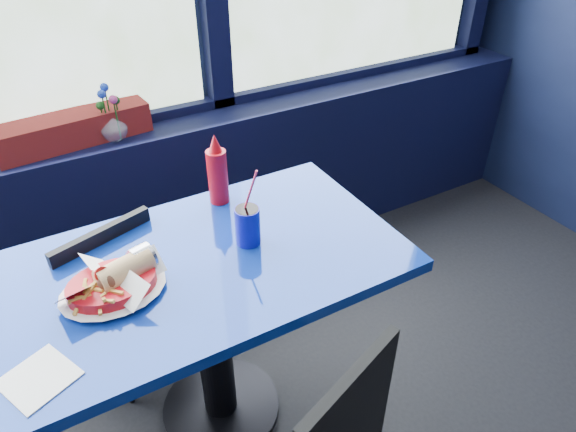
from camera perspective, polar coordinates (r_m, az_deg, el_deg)
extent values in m
cube|color=black|center=(2.44, -22.90, -1.61)|extent=(5.00, 0.26, 0.80)
cube|color=black|center=(2.31, -25.55, 7.64)|extent=(4.80, 0.08, 0.06)
cylinder|color=black|center=(2.11, -7.40, -20.26)|extent=(0.44, 0.44, 0.03)
cylinder|color=black|center=(1.86, -8.16, -14.52)|extent=(0.12, 0.12, 0.68)
cube|color=navy|center=(1.58, -9.32, -5.31)|extent=(1.20, 0.70, 0.04)
cube|color=black|center=(1.32, 6.39, -22.63)|extent=(0.35, 0.15, 0.41)
cube|color=black|center=(2.08, -17.53, -7.84)|extent=(0.45, 0.45, 0.03)
cube|color=black|center=(1.81, -18.97, -6.47)|extent=(0.33, 0.13, 0.39)
cylinder|color=black|center=(2.36, -15.60, -7.86)|extent=(0.02, 0.02, 0.37)
cylinder|color=black|center=(2.17, -10.89, -11.77)|extent=(0.02, 0.02, 0.37)
cylinder|color=black|center=(2.28, -22.04, -11.51)|extent=(0.02, 0.02, 0.37)
cylinder|color=black|center=(2.07, -17.79, -16.05)|extent=(0.02, 0.02, 0.37)
cube|color=maroon|center=(2.23, -22.73, 8.91)|extent=(0.61, 0.21, 0.12)
imported|color=silver|center=(2.20, -18.83, 9.35)|extent=(0.14, 0.14, 0.11)
cylinder|color=#1E5919|center=(2.19, -19.46, 10.06)|extent=(0.01, 0.01, 0.18)
sphere|color=blue|center=(2.15, -20.01, 12.60)|extent=(0.03, 0.03, 0.03)
cylinder|color=#1E5919|center=(2.19, -18.40, 9.91)|extent=(0.01, 0.01, 0.16)
sphere|color=#E54394|center=(2.15, -18.87, 12.16)|extent=(0.03, 0.03, 0.03)
cylinder|color=#1E5919|center=(2.20, -19.16, 10.56)|extent=(0.01, 0.01, 0.20)
sphere|color=blue|center=(2.16, -19.75, 13.31)|extent=(0.03, 0.03, 0.03)
cylinder|color=#1E5919|center=(2.21, -19.72, 9.52)|extent=(0.01, 0.01, 0.13)
sphere|color=#1E5919|center=(2.18, -20.14, 11.44)|extent=(0.03, 0.03, 0.03)
cylinder|color=#1E5919|center=(2.21, -18.19, 10.02)|extent=(0.01, 0.01, 0.15)
sphere|color=#1E5919|center=(2.17, -18.61, 12.10)|extent=(0.03, 0.03, 0.03)
cylinder|color=#B40C14|center=(1.51, -18.91, -7.42)|extent=(0.28, 0.28, 0.05)
cylinder|color=white|center=(1.51, -18.84, -7.71)|extent=(0.27, 0.27, 0.00)
cylinder|color=silver|center=(1.52, -15.89, -4.63)|extent=(0.08, 0.09, 0.08)
sphere|color=#59301E|center=(1.47, -19.38, -6.85)|extent=(0.06, 0.06, 0.06)
cylinder|color=red|center=(1.46, -19.97, -6.14)|extent=(0.05, 0.05, 0.01)
cylinder|color=#B40C14|center=(1.77, -7.81, 4.35)|extent=(0.07, 0.07, 0.19)
cone|color=#B40C14|center=(1.71, -8.15, 8.06)|extent=(0.05, 0.05, 0.06)
cylinder|color=#0E0E9B|center=(1.58, -4.50, -1.07)|extent=(0.08, 0.08, 0.13)
cylinder|color=black|center=(1.55, -4.60, 0.71)|extent=(0.07, 0.07, 0.01)
cylinder|color=#FC3556|center=(1.52, -4.31, 2.46)|extent=(0.04, 0.05, 0.17)
cube|color=white|center=(1.38, -25.94, -15.91)|extent=(0.19, 0.19, 0.00)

